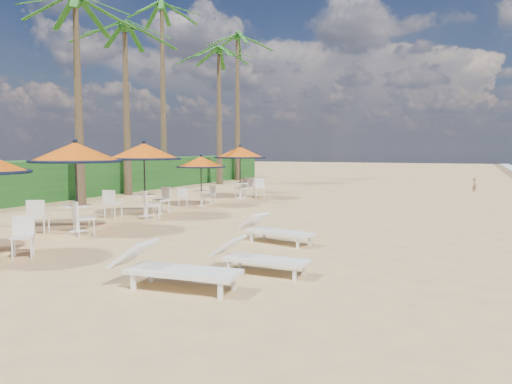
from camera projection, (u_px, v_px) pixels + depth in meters
ground at (173, 278)px, 9.01m from camera, size 160.00×160.00×0.00m
scrub_hedge at (62, 179)px, 24.36m from camera, size 3.00×40.00×1.80m
station_1 at (74, 161)px, 13.82m from camera, size 2.53×2.53×2.64m
station_2 at (144, 161)px, 17.08m from camera, size 2.54×2.57×2.65m
station_3 at (200, 167)px, 20.45m from camera, size 2.04×2.11×2.13m
station_4 at (242, 159)px, 23.60m from camera, size 2.46×2.46×2.56m
lounger_near at (171, 267)px, 8.31m from camera, size 2.26×0.87×0.79m
lounger_mid at (256, 257)px, 9.38m from camera, size 1.88×0.63×0.67m
lounger_far at (273, 229)px, 12.44m from camera, size 2.09×1.14×0.71m
palm_3 at (76, 14)px, 20.81m from camera, size 5.00×5.00×8.72m
palm_4 at (125, 37)px, 24.95m from camera, size 5.00×5.00×8.71m
palm_5 at (162, 18)px, 31.67m from camera, size 5.00×5.00×11.63m
palm_6 at (219, 58)px, 32.77m from camera, size 5.00×5.00×9.09m
palm_7 at (237, 46)px, 36.90m from camera, size 5.00×5.00×10.86m
person at (475, 185)px, 26.76m from camera, size 0.23×0.33×0.86m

